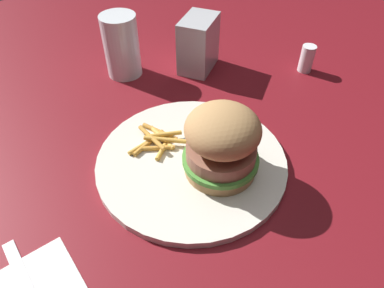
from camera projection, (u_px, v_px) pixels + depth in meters
The scene contains 7 objects.
ground_plane at pixel (183, 155), 0.55m from camera, with size 1.60×1.60×0.00m, color maroon.
plate at pixel (192, 161), 0.53m from camera, with size 0.29×0.29×0.01m, color silver.
sandwich at pixel (222, 142), 0.47m from camera, with size 0.11×0.11×0.11m.
fries_pile at pixel (158, 140), 0.55m from camera, with size 0.10×0.09×0.01m.
drink_glass at pixel (122, 50), 0.68m from camera, with size 0.07×0.07×0.12m.
napkin_dispenser at pixel (198, 44), 0.70m from camera, with size 0.09×0.06×0.11m, color #B7BABF.
salt_shaker at pixel (307, 59), 0.71m from camera, with size 0.03×0.03×0.06m, color white.
Camera 1 is at (-0.19, -0.33, 0.39)m, focal length 32.62 mm.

